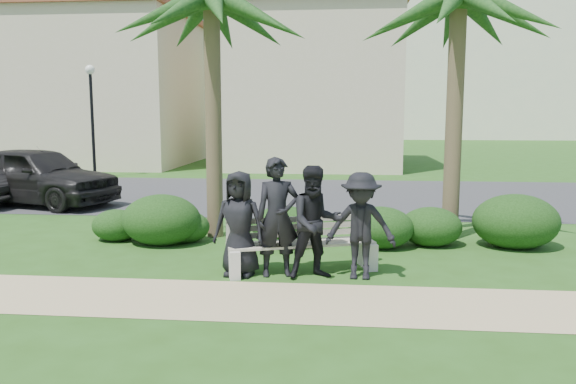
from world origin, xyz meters
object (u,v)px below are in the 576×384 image
at_px(man_b, 278,217).
at_px(palm_right, 459,0).
at_px(man_a, 239,224).
at_px(man_c, 316,222).
at_px(car_a, 36,176).
at_px(palm_left, 211,1).
at_px(man_d, 361,226).
at_px(street_lamp, 91,101).
at_px(park_bench, 302,248).

bearing_deg(man_b, palm_right, 28.22).
bearing_deg(man_a, man_c, 6.49).
bearing_deg(car_a, palm_left, -104.20).
bearing_deg(man_d, man_c, -173.38).
distance_m(street_lamp, palm_left, 12.31).
bearing_deg(man_b, car_a, 125.35).
relative_size(street_lamp, palm_right, 0.78).
xyz_separation_m(man_b, car_a, (-7.25, 6.07, -0.11)).
distance_m(street_lamp, man_c, 15.79).
xyz_separation_m(man_b, man_d, (1.24, -0.04, -0.10)).
xyz_separation_m(palm_right, car_a, (-10.34, 3.19, -3.76)).
bearing_deg(palm_left, man_b, -59.33).
distance_m(man_a, palm_left, 4.72).
distance_m(man_b, man_c, 0.58).
bearing_deg(palm_right, man_d, -122.40).
relative_size(palm_left, palm_right, 1.00).
bearing_deg(man_a, man_b, 11.13).
bearing_deg(man_c, man_d, -15.97).
distance_m(man_b, man_d, 1.25).
bearing_deg(palm_right, palm_left, -177.14).
bearing_deg(park_bench, man_a, 179.96).
distance_m(park_bench, man_c, 0.63).
bearing_deg(man_d, park_bench, 164.42).
relative_size(street_lamp, park_bench, 1.74).
distance_m(park_bench, man_d, 1.03).
bearing_deg(man_d, palm_right, 61.58).
xyz_separation_m(man_c, car_a, (-7.83, 6.13, -0.05)).
height_order(park_bench, palm_right, palm_right).
height_order(man_b, palm_right, palm_right).
bearing_deg(palm_left, park_bench, -50.86).
xyz_separation_m(man_a, man_b, (0.58, 0.03, 0.10)).
xyz_separation_m(man_c, man_d, (0.66, 0.03, -0.05)).
relative_size(man_c, man_d, 1.06).
bearing_deg(park_bench, man_c, -75.54).
xyz_separation_m(man_b, man_c, (0.58, -0.07, -0.06)).
bearing_deg(palm_right, man_b, -137.04).
distance_m(palm_left, car_a, 7.63).
height_order(palm_right, car_a, palm_right).
xyz_separation_m(street_lamp, man_d, (9.85, -12.64, -2.15)).
bearing_deg(street_lamp, man_b, -55.68).
bearing_deg(palm_right, man_a, -141.64).
xyz_separation_m(park_bench, palm_left, (-1.92, 2.36, 4.20)).
distance_m(man_b, palm_right, 5.58).
bearing_deg(street_lamp, man_c, -54.07).
relative_size(man_d, car_a, 0.34).
bearing_deg(palm_left, street_lamp, 125.23).
xyz_separation_m(man_a, man_d, (1.82, -0.01, -0.00)).
height_order(park_bench, palm_left, palm_left).
bearing_deg(park_bench, street_lamp, 107.83).
bearing_deg(palm_left, man_a, -69.71).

